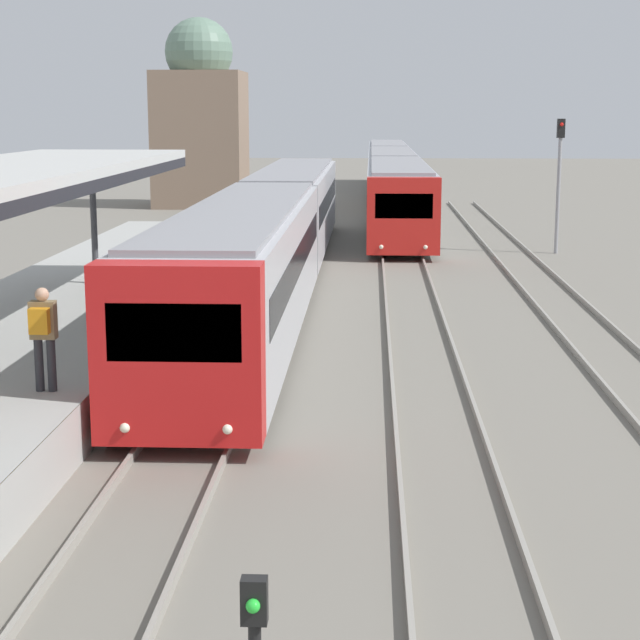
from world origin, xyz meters
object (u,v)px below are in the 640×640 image
at_px(train_near, 274,229).
at_px(signal_mast_far, 559,169).
at_px(train_far, 392,175).
at_px(person_on_platform, 43,331).

bearing_deg(train_near, signal_mast_far, 39.41).
xyz_separation_m(train_far, signal_mast_far, (5.85, -19.92, 1.42)).
relative_size(train_near, train_far, 0.74).
relative_size(person_on_platform, signal_mast_far, 0.33).
distance_m(train_far, signal_mast_far, 20.81).
bearing_deg(train_near, person_on_platform, -97.73).
bearing_deg(person_on_platform, train_near, 82.27).
relative_size(train_near, signal_mast_far, 6.73).
bearing_deg(person_on_platform, train_far, 81.92).
bearing_deg(train_far, signal_mast_far, -73.64).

